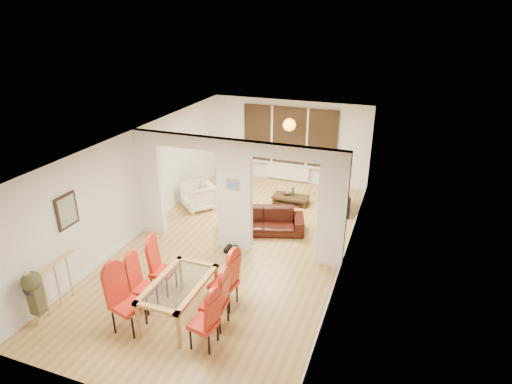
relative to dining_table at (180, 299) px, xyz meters
The scene contains 24 objects.
floor 2.67m from the dining_table, 90.19° to the left, with size 5.00×9.00×0.01m, color tan.
room_walls 2.80m from the dining_table, 90.19° to the left, with size 5.00×9.00×2.60m, color silver, non-canonical shape.
divider_wall 2.80m from the dining_table, 90.19° to the left, with size 5.00×0.18×2.60m, color white.
bay_window_blinds 7.17m from the dining_table, 90.07° to the left, with size 3.00×0.08×1.80m, color black.
radiator 7.04m from the dining_table, 90.07° to the left, with size 1.40×0.08×0.50m, color white.
pendant_light 6.21m from the dining_table, 87.19° to the left, with size 0.36×0.36×0.36m, color orange.
stair_newel 2.33m from the dining_table, 166.13° to the right, with size 0.40×1.20×1.10m, color tan, non-canonical shape.
wall_poster 2.78m from the dining_table, behind, with size 0.04×0.52×0.67m, color gray.
pillar_photo 2.83m from the dining_table, 90.19° to the left, with size 0.30×0.03×0.25m, color #4C8CD8.
dining_table is the anchor object (origin of this frame).
dining_chair_la 0.91m from the dining_table, 137.09° to the right, with size 0.46×0.46×1.16m, color red, non-canonical shape.
dining_chair_lb 0.74m from the dining_table, behind, with size 0.41×0.41×1.03m, color red, non-canonical shape.
dining_chair_lc 0.88m from the dining_table, 140.66° to the left, with size 0.43×0.43×1.07m, color red, non-canonical shape.
dining_chair_ra 0.92m from the dining_table, 34.95° to the right, with size 0.41×0.41×1.02m, color red, non-canonical shape.
dining_chair_rb 0.72m from the dining_table, ahead, with size 0.43×0.43×1.07m, color red, non-canonical shape.
dining_chair_rc 0.85m from the dining_table, 40.76° to the left, with size 0.45×0.45×1.12m, color red, non-canonical shape.
sofa 3.57m from the dining_table, 84.12° to the left, with size 2.00×0.78×0.58m, color black.
armchair 4.57m from the dining_table, 112.98° to the left, with size 0.78×0.80×0.73m, color beige.
person 4.95m from the dining_table, 104.85° to the left, with size 0.43×0.65×1.79m, color black.
television 5.76m from the dining_table, 69.77° to the left, with size 0.14×1.05×0.61m, color black.
coffee_table 5.42m from the dining_table, 84.12° to the left, with size 1.02×0.51×0.23m, color #342111, non-canonical shape.
bottle 5.42m from the dining_table, 83.54° to the left, with size 0.07×0.07×0.27m, color #143F19.
bowl 5.47m from the dining_table, 85.68° to the left, with size 0.23×0.23×0.06m, color #342111.
shoes 2.39m from the dining_table, 90.44° to the left, with size 0.25×0.27×0.11m, color black, non-canonical shape.
Camera 1 is at (3.45, -8.07, 5.16)m, focal length 30.00 mm.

